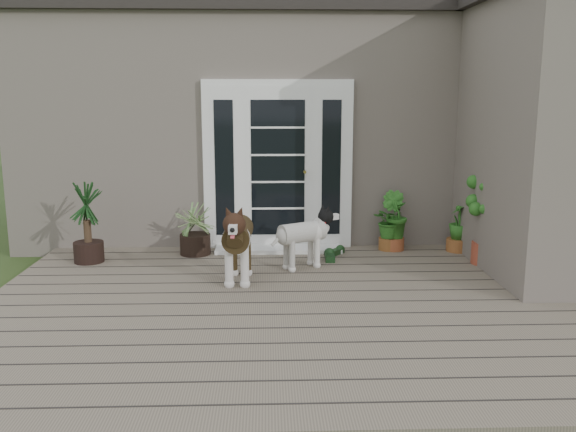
{
  "coord_description": "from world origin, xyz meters",
  "views": [
    {
      "loc": [
        -0.34,
        -5.2,
        2.07
      ],
      "look_at": [
        -0.1,
        1.75,
        0.7
      ],
      "focal_mm": 38.19,
      "sensor_mm": 36.0,
      "label": 1
    }
  ],
  "objects": [
    {
      "name": "door_step",
      "position": [
        -0.2,
        2.4,
        0.14
      ],
      "size": [
        1.6,
        0.4,
        0.05
      ],
      "primitive_type": "cube",
      "color": "white",
      "rests_on": "deck"
    },
    {
      "name": "door_unit",
      "position": [
        -0.2,
        2.6,
        1.19
      ],
      "size": [
        1.9,
        0.14,
        2.15
      ],
      "primitive_type": "cube",
      "color": "white",
      "rests_on": "deck"
    },
    {
      "name": "house_main",
      "position": [
        0.0,
        4.65,
        1.55
      ],
      "size": [
        7.4,
        4.0,
        3.1
      ],
      "primitive_type": "cube",
      "color": "#665E54",
      "rests_on": "ground"
    },
    {
      "name": "clog_left",
      "position": [
        0.41,
        1.93,
        0.17
      ],
      "size": [
        0.17,
        0.34,
        0.1
      ],
      "primitive_type": null,
      "rotation": [
        0.0,
        0.0,
        -0.05
      ],
      "color": "black",
      "rests_on": "deck"
    },
    {
      "name": "brindle_dog",
      "position": [
        -0.65,
        1.1,
        0.5
      ],
      "size": [
        0.43,
        0.93,
        0.76
      ],
      "primitive_type": null,
      "rotation": [
        0.0,
        0.0,
        3.1
      ],
      "color": "#3F2F17",
      "rests_on": "deck"
    },
    {
      "name": "roof_main",
      "position": [
        0.0,
        4.65,
        3.2
      ],
      "size": [
        7.6,
        4.2,
        0.2
      ],
      "primitive_type": "cube",
      "color": "#2D2826",
      "rests_on": "house_main"
    },
    {
      "name": "yucca",
      "position": [
        -2.47,
        1.94,
        0.6
      ],
      "size": [
        0.86,
        0.86,
        0.96
      ],
      "primitive_type": null,
      "rotation": [
        0.0,
        0.0,
        -0.38
      ],
      "color": "black",
      "rests_on": "deck"
    },
    {
      "name": "sapling",
      "position": [
        2.24,
        1.7,
        1.04
      ],
      "size": [
        0.68,
        0.68,
        1.84
      ],
      "primitive_type": null,
      "rotation": [
        0.0,
        0.0,
        -0.3
      ],
      "color": "#21661D",
      "rests_on": "deck"
    },
    {
      "name": "deck",
      "position": [
        0.0,
        0.4,
        0.06
      ],
      "size": [
        6.2,
        4.6,
        0.12
      ],
      "primitive_type": "cube",
      "color": "#6B5B4C",
      "rests_on": "ground"
    },
    {
      "name": "herb_a",
      "position": [
        1.21,
        2.4,
        0.38
      ],
      "size": [
        0.58,
        0.58,
        0.53
      ],
      "primitive_type": "imported",
      "rotation": [
        0.0,
        0.0,
        0.98
      ],
      "color": "#1C4E16",
      "rests_on": "deck"
    },
    {
      "name": "spider_plant",
      "position": [
        -1.24,
        2.27,
        0.46
      ],
      "size": [
        0.83,
        0.83,
        0.68
      ],
      "primitive_type": null,
      "rotation": [
        0.0,
        0.0,
        0.38
      ],
      "color": "#86955B",
      "rests_on": "deck"
    },
    {
      "name": "herb_b",
      "position": [
        1.28,
        2.4,
        0.39
      ],
      "size": [
        0.52,
        0.52,
        0.55
      ],
      "primitive_type": "imported",
      "rotation": [
        0.0,
        0.0,
        2.36
      ],
      "color": "#1B5E1C",
      "rests_on": "deck"
    },
    {
      "name": "herb_c",
      "position": [
        2.09,
        2.3,
        0.36
      ],
      "size": [
        0.4,
        0.4,
        0.48
      ],
      "primitive_type": "imported",
      "rotation": [
        0.0,
        0.0,
        4.33
      ],
      "color": "#2A651D",
      "rests_on": "deck"
    },
    {
      "name": "clog_right",
      "position": [
        0.53,
        2.21,
        0.16
      ],
      "size": [
        0.27,
        0.29,
        0.08
      ],
      "primitive_type": null,
      "rotation": [
        0.0,
        0.0,
        -0.66
      ],
      "color": "#173917",
      "rests_on": "deck"
    },
    {
      "name": "white_dog",
      "position": [
        0.06,
        1.59,
        0.43
      ],
      "size": [
        0.79,
        0.64,
        0.61
      ],
      "primitive_type": null,
      "rotation": [
        0.0,
        0.0,
        -1.05
      ],
      "color": "white",
      "rests_on": "deck"
    },
    {
      "name": "house_wing",
      "position": [
        2.9,
        1.5,
        1.55
      ],
      "size": [
        1.6,
        2.4,
        3.1
      ],
      "primitive_type": "cube",
      "color": "#665E54",
      "rests_on": "ground"
    }
  ]
}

